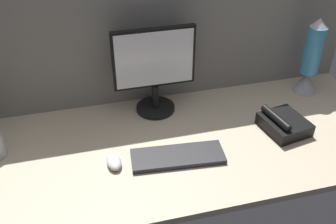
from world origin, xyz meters
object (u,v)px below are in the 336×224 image
(monitor, at_px, (154,68))
(keyboard, at_px, (178,156))
(mouse, at_px, (114,162))
(lava_lamp, at_px, (310,62))
(desk_phone, at_px, (283,124))

(monitor, xyz_separation_m, keyboard, (0.01, -0.36, -0.21))
(keyboard, relative_size, mouse, 3.85)
(keyboard, height_order, lava_lamp, lava_lamp)
(keyboard, relative_size, desk_phone, 1.70)
(monitor, xyz_separation_m, lava_lamp, (0.77, -0.03, -0.06))
(keyboard, bearing_deg, desk_phone, 12.94)
(desk_phone, bearing_deg, keyboard, -172.38)
(mouse, distance_m, lava_lamp, 1.07)
(lava_lamp, bearing_deg, monitor, 177.71)
(lava_lamp, relative_size, desk_phone, 1.78)
(monitor, bearing_deg, mouse, -125.43)
(monitor, height_order, keyboard, monitor)
(mouse, bearing_deg, keyboard, -9.77)
(monitor, relative_size, desk_phone, 1.86)
(lava_lamp, bearing_deg, desk_phone, -134.45)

